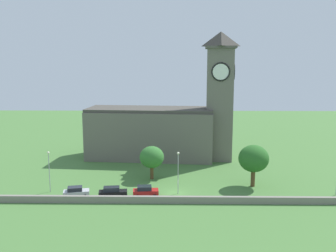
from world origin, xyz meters
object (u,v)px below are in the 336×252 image
at_px(streetlamp_west_mid, 178,166).
at_px(car_black, 113,192).
at_px(streetlamp_west_end, 49,165).
at_px(car_silver, 76,192).
at_px(car_red, 145,191).
at_px(church, 165,125).
at_px(tree_riverside_east, 254,159).
at_px(tree_riverside_west, 152,157).

bearing_deg(streetlamp_west_mid, car_black, -168.95).
relative_size(streetlamp_west_end, streetlamp_west_mid, 0.98).
xyz_separation_m(car_silver, car_red, (11.81, 0.42, 0.03)).
height_order(car_silver, streetlamp_west_end, streetlamp_west_end).
bearing_deg(car_red, church, 84.12).
relative_size(church, car_black, 7.13).
relative_size(car_silver, tree_riverside_east, 0.59).
relative_size(car_black, tree_riverside_east, 0.63).
relative_size(car_red, streetlamp_west_mid, 0.60).
relative_size(car_black, streetlamp_west_mid, 0.66).
xyz_separation_m(streetlamp_west_end, tree_riverside_east, (36.60, 3.56, 0.39)).
height_order(car_red, streetlamp_west_end, streetlamp_west_end).
bearing_deg(car_silver, car_red, 2.02).
height_order(car_red, streetlamp_west_mid, streetlamp_west_mid).
bearing_deg(car_black, car_red, 6.21).
xyz_separation_m(church, streetlamp_west_mid, (2.85, -25.12, -3.04)).
bearing_deg(tree_riverside_west, car_black, -120.13).
relative_size(church, tree_riverside_west, 5.35).
relative_size(tree_riverside_west, tree_riverside_east, 0.84).
distance_m(car_silver, streetlamp_west_mid, 17.98).
bearing_deg(car_black, streetlamp_west_mid, 11.05).
xyz_separation_m(car_red, tree_riverside_east, (19.51, 5.70, 4.31)).
bearing_deg(car_red, tree_riverside_east, 16.30).
bearing_deg(tree_riverside_west, car_red, -93.16).
distance_m(church, car_red, 27.74).
distance_m(car_red, streetlamp_west_end, 17.67).
bearing_deg(streetlamp_west_mid, tree_riverside_east, 16.55).
relative_size(car_silver, car_black, 0.93).
bearing_deg(church, car_silver, -118.23).
bearing_deg(tree_riverside_east, streetlamp_west_mid, -163.45).
height_order(tree_riverside_west, tree_riverside_east, tree_riverside_east).
bearing_deg(church, car_red, -95.88).
bearing_deg(car_black, tree_riverside_west, 59.87).
distance_m(car_black, streetlamp_west_mid, 12.01).
bearing_deg(car_silver, streetlamp_west_mid, 6.51).
xyz_separation_m(streetlamp_west_end, streetlamp_west_mid, (22.69, -0.57, 0.08)).
bearing_deg(car_black, car_silver, 178.33).
height_order(car_silver, car_red, car_red).
relative_size(car_silver, streetlamp_west_end, 0.62).
height_order(car_black, streetlamp_west_mid, streetlamp_west_mid).
bearing_deg(car_silver, streetlamp_west_end, 154.15).
xyz_separation_m(church, streetlamp_west_end, (-19.84, -24.55, -3.11)).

